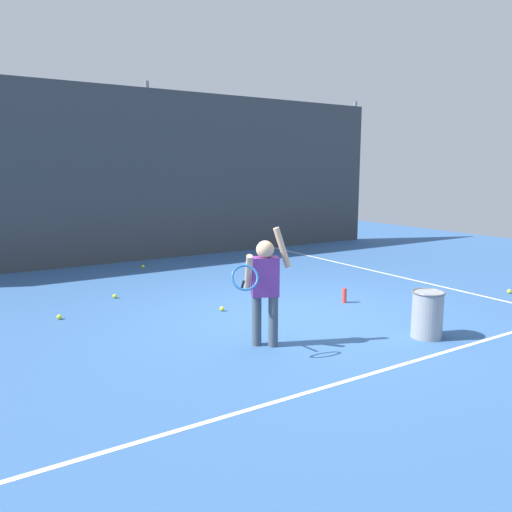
{
  "coord_description": "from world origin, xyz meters",
  "views": [
    {
      "loc": [
        -3.93,
        -5.25,
        1.97
      ],
      "look_at": [
        -0.48,
        0.25,
        0.85
      ],
      "focal_mm": 35.13,
      "sensor_mm": 36.0,
      "label": 1
    }
  ],
  "objects_px": {
    "ball_hopper": "(427,314)",
    "water_bottle": "(344,295)",
    "tennis_ball_1": "(509,291)",
    "tennis_player": "(264,283)",
    "tennis_ball_4": "(143,266)",
    "tennis_ball_0": "(222,309)",
    "tennis_ball_2": "(115,296)",
    "tennis_ball_3": "(59,317)",
    "tennis_ball_6": "(270,257)"
  },
  "relations": [
    {
      "from": "tennis_ball_1",
      "to": "tennis_ball_3",
      "type": "xyz_separation_m",
      "value": [
        -6.46,
        2.36,
        0.0
      ]
    },
    {
      "from": "ball_hopper",
      "to": "water_bottle",
      "type": "bearing_deg",
      "value": 82.01
    },
    {
      "from": "tennis_player",
      "to": "tennis_ball_1",
      "type": "bearing_deg",
      "value": 23.71
    },
    {
      "from": "ball_hopper",
      "to": "tennis_ball_2",
      "type": "xyz_separation_m",
      "value": [
        -2.61,
        3.8,
        -0.26
      ]
    },
    {
      "from": "ball_hopper",
      "to": "tennis_ball_1",
      "type": "distance_m",
      "value": 2.99
    },
    {
      "from": "tennis_ball_3",
      "to": "ball_hopper",
      "type": "bearing_deg",
      "value": -40.86
    },
    {
      "from": "water_bottle",
      "to": "tennis_ball_1",
      "type": "xyz_separation_m",
      "value": [
        2.65,
        -0.99,
        -0.08
      ]
    },
    {
      "from": "tennis_ball_0",
      "to": "tennis_ball_2",
      "type": "distance_m",
      "value": 1.86
    },
    {
      "from": "tennis_ball_1",
      "to": "tennis_ball_2",
      "type": "xyz_separation_m",
      "value": [
        -5.5,
        3.08,
        0.0
      ]
    },
    {
      "from": "water_bottle",
      "to": "tennis_ball_3",
      "type": "bearing_deg",
      "value": 160.13
    },
    {
      "from": "tennis_ball_1",
      "to": "tennis_ball_2",
      "type": "bearing_deg",
      "value": 150.73
    },
    {
      "from": "tennis_player",
      "to": "tennis_ball_0",
      "type": "xyz_separation_m",
      "value": [
        0.27,
        1.51,
        -0.69
      ]
    },
    {
      "from": "tennis_player",
      "to": "tennis_ball_1",
      "type": "relative_size",
      "value": 20.46
    },
    {
      "from": "tennis_ball_2",
      "to": "tennis_ball_3",
      "type": "relative_size",
      "value": 1.0
    },
    {
      "from": "water_bottle",
      "to": "tennis_ball_4",
      "type": "height_order",
      "value": "water_bottle"
    },
    {
      "from": "tennis_player",
      "to": "tennis_ball_3",
      "type": "bearing_deg",
      "value": 151.52
    },
    {
      "from": "water_bottle",
      "to": "tennis_ball_6",
      "type": "distance_m",
      "value": 3.96
    },
    {
      "from": "ball_hopper",
      "to": "tennis_ball_4",
      "type": "xyz_separation_m",
      "value": [
        -1.41,
        5.91,
        -0.26
      ]
    },
    {
      "from": "tennis_ball_1",
      "to": "tennis_ball_3",
      "type": "relative_size",
      "value": 1.0
    },
    {
      "from": "ball_hopper",
      "to": "tennis_ball_3",
      "type": "distance_m",
      "value": 4.72
    },
    {
      "from": "tennis_ball_1",
      "to": "tennis_ball_3",
      "type": "bearing_deg",
      "value": 159.91
    },
    {
      "from": "tennis_ball_3",
      "to": "tennis_ball_4",
      "type": "distance_m",
      "value": 3.55
    },
    {
      "from": "ball_hopper",
      "to": "water_bottle",
      "type": "relative_size",
      "value": 2.55
    },
    {
      "from": "ball_hopper",
      "to": "tennis_ball_6",
      "type": "relative_size",
      "value": 8.52
    },
    {
      "from": "tennis_ball_4",
      "to": "tennis_ball_6",
      "type": "xyz_separation_m",
      "value": [
        2.82,
        -0.42,
        0.0
      ]
    },
    {
      "from": "water_bottle",
      "to": "tennis_ball_2",
      "type": "bearing_deg",
      "value": 143.65
    },
    {
      "from": "water_bottle",
      "to": "tennis_ball_0",
      "type": "height_order",
      "value": "water_bottle"
    },
    {
      "from": "tennis_player",
      "to": "water_bottle",
      "type": "bearing_deg",
      "value": 48.93
    },
    {
      "from": "tennis_ball_0",
      "to": "water_bottle",
      "type": "bearing_deg",
      "value": -17.9
    },
    {
      "from": "ball_hopper",
      "to": "tennis_ball_0",
      "type": "relative_size",
      "value": 8.52
    },
    {
      "from": "tennis_ball_2",
      "to": "tennis_ball_4",
      "type": "relative_size",
      "value": 1.0
    },
    {
      "from": "ball_hopper",
      "to": "tennis_ball_1",
      "type": "height_order",
      "value": "ball_hopper"
    },
    {
      "from": "ball_hopper",
      "to": "water_bottle",
      "type": "distance_m",
      "value": 1.73
    },
    {
      "from": "tennis_ball_0",
      "to": "tennis_ball_3",
      "type": "distance_m",
      "value": 2.18
    },
    {
      "from": "tennis_ball_1",
      "to": "tennis_ball_6",
      "type": "xyz_separation_m",
      "value": [
        -1.47,
        4.76,
        0.0
      ]
    },
    {
      "from": "ball_hopper",
      "to": "tennis_ball_0",
      "type": "xyz_separation_m",
      "value": [
        -1.53,
        2.28,
        -0.26
      ]
    },
    {
      "from": "tennis_ball_1",
      "to": "tennis_player",
      "type": "bearing_deg",
      "value": 179.42
    },
    {
      "from": "water_bottle",
      "to": "tennis_ball_2",
      "type": "distance_m",
      "value": 3.53
    },
    {
      "from": "water_bottle",
      "to": "tennis_ball_2",
      "type": "relative_size",
      "value": 3.33
    },
    {
      "from": "tennis_ball_3",
      "to": "water_bottle",
      "type": "bearing_deg",
      "value": -19.87
    },
    {
      "from": "tennis_player",
      "to": "tennis_ball_3",
      "type": "relative_size",
      "value": 20.46
    },
    {
      "from": "water_bottle",
      "to": "tennis_ball_1",
      "type": "bearing_deg",
      "value": -20.41
    },
    {
      "from": "tennis_ball_1",
      "to": "tennis_ball_6",
      "type": "distance_m",
      "value": 4.98
    },
    {
      "from": "tennis_player",
      "to": "tennis_ball_4",
      "type": "xyz_separation_m",
      "value": [
        0.4,
        5.14,
        -0.69
      ]
    },
    {
      "from": "water_bottle",
      "to": "tennis_ball_1",
      "type": "relative_size",
      "value": 3.33
    },
    {
      "from": "tennis_player",
      "to": "tennis_ball_3",
      "type": "height_order",
      "value": "tennis_player"
    },
    {
      "from": "tennis_ball_2",
      "to": "tennis_ball_3",
      "type": "height_order",
      "value": "same"
    },
    {
      "from": "tennis_ball_2",
      "to": "tennis_ball_6",
      "type": "distance_m",
      "value": 4.36
    },
    {
      "from": "tennis_ball_4",
      "to": "tennis_ball_0",
      "type": "bearing_deg",
      "value": -92.03
    },
    {
      "from": "tennis_ball_0",
      "to": "tennis_ball_2",
      "type": "relative_size",
      "value": 1.0
    }
  ]
}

